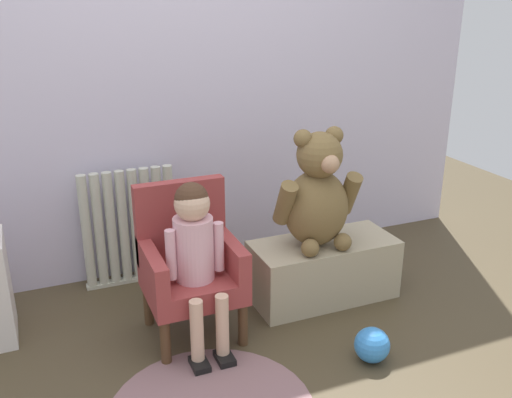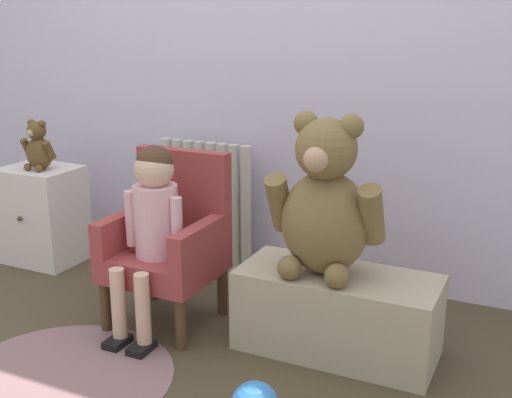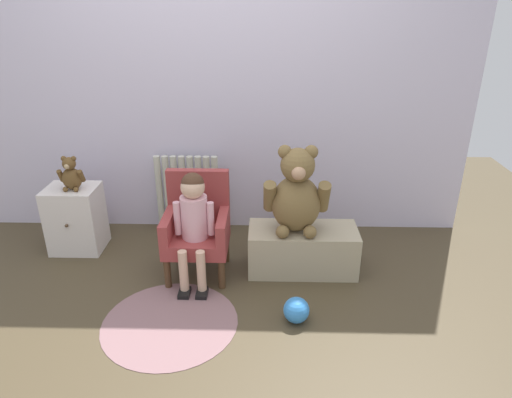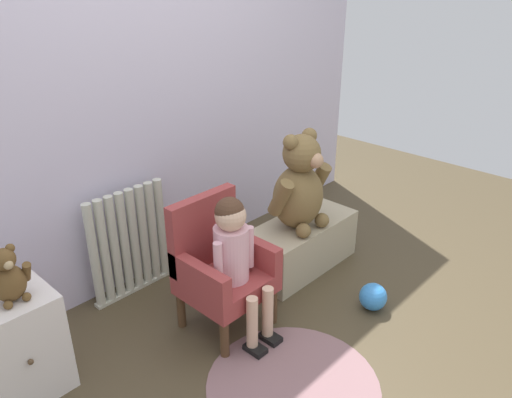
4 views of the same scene
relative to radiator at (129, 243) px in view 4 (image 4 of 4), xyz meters
name	(u,v)px [view 4 (image 4 of 4)]	position (x,y,z in m)	size (l,w,h in m)	color
ground_plane	(309,362)	(0.22, -1.10, -0.31)	(6.00, 6.00, 0.00)	#463A26
back_wall	(134,71)	(0.22, 0.12, 0.89)	(3.80, 0.05, 2.40)	silver
radiator	(129,243)	(0.00, 0.00, 0.00)	(0.50, 0.05, 0.62)	beige
small_dresser	(15,348)	(-0.77, -0.30, -0.07)	(0.36, 0.32, 0.48)	silver
child_armchair	(220,265)	(0.16, -0.57, 0.03)	(0.41, 0.39, 0.68)	#943736
child_figure	(235,248)	(0.16, -0.68, 0.17)	(0.25, 0.35, 0.74)	beige
low_bench	(301,244)	(0.86, -0.54, -0.16)	(0.72, 0.32, 0.31)	tan
large_teddy_bear	(300,186)	(0.80, -0.55, 0.25)	(0.42, 0.30, 0.58)	brown
small_teddy_bear	(8,278)	(-0.74, -0.32, 0.28)	(0.18, 0.12, 0.24)	brown
floor_rug	(293,384)	(0.06, -1.13, -0.31)	(0.78, 0.78, 0.01)	#835F62
toy_ball	(373,297)	(0.79, -1.09, -0.23)	(0.15, 0.15, 0.15)	#3687DA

